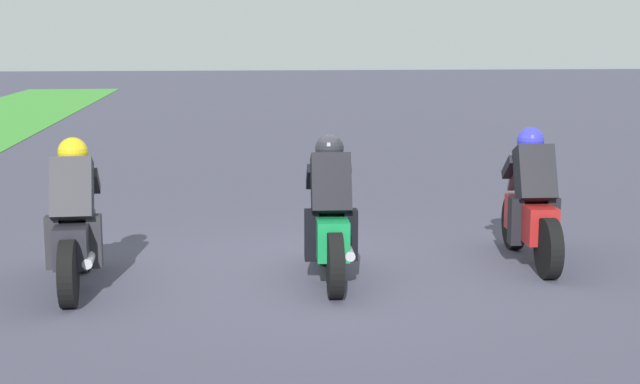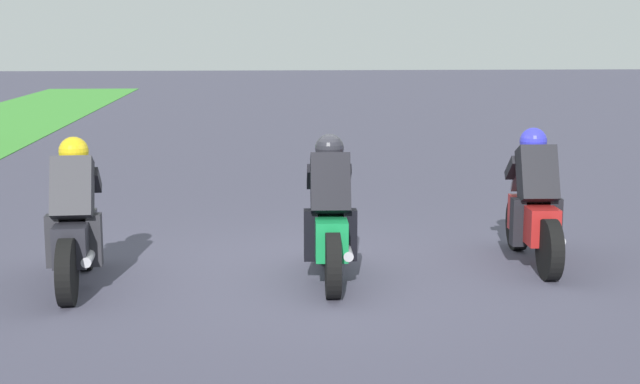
{
  "view_description": "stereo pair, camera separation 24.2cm",
  "coord_description": "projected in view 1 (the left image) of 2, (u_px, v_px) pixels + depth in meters",
  "views": [
    {
      "loc": [
        -9.58,
        0.99,
        2.5
      ],
      "look_at": [
        -0.05,
        -0.04,
        0.9
      ],
      "focal_mm": 52.41,
      "sensor_mm": 36.0,
      "label": 1
    },
    {
      "loc": [
        -9.6,
        0.74,
        2.5
      ],
      "look_at": [
        -0.05,
        -0.04,
        0.9
      ],
      "focal_mm": 52.41,
      "sensor_mm": 36.0,
      "label": 2
    }
  ],
  "objects": [
    {
      "name": "ground_plane",
      "position": [
        315.0,
        275.0,
        9.91
      ],
      "size": [
        120.0,
        120.0,
        0.0
      ],
      "primitive_type": "plane",
      "color": "#3F3E50"
    },
    {
      "name": "rider_lane_a",
      "position": [
        531.0,
        208.0,
        10.35
      ],
      "size": [
        2.04,
        0.55,
        1.51
      ],
      "rotation": [
        0.0,
        0.0,
        -0.05
      ],
      "color": "black",
      "rests_on": "ground_plane"
    },
    {
      "name": "rider_lane_b",
      "position": [
        330.0,
        221.0,
        9.62
      ],
      "size": [
        2.04,
        0.55,
        1.51
      ],
      "rotation": [
        0.0,
        0.0,
        -0.05
      ],
      "color": "black",
      "rests_on": "ground_plane"
    },
    {
      "name": "rider_lane_c",
      "position": [
        75.0,
        227.0,
        9.3
      ],
      "size": [
        2.04,
        0.55,
        1.51
      ],
      "rotation": [
        0.0,
        0.0,
        0.04
      ],
      "color": "black",
      "rests_on": "ground_plane"
    }
  ]
}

